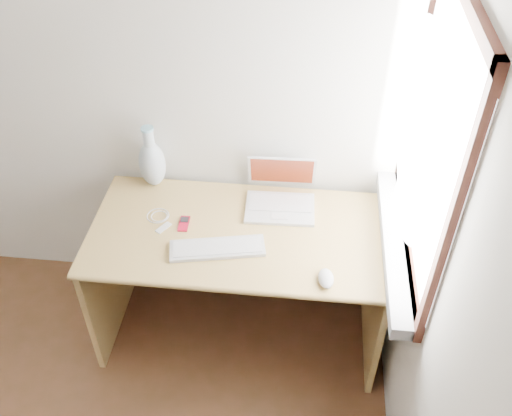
# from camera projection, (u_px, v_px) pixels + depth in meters

# --- Properties ---
(back_wall) EXTENTS (3.50, 0.04, 2.60)m
(back_wall) POSITION_uv_depth(u_px,v_px,m) (21.00, 62.00, 2.54)
(back_wall) COLOR white
(back_wall) RESTS_ON floor
(window) EXTENTS (0.11, 0.99, 1.10)m
(window) POSITION_uv_depth(u_px,v_px,m) (423.00, 148.00, 2.08)
(window) COLOR white
(window) RESTS_ON right_wall
(desk) EXTENTS (1.34, 0.67, 0.71)m
(desk) POSITION_uv_depth(u_px,v_px,m) (241.00, 250.00, 2.76)
(desk) COLOR tan
(desk) RESTS_ON floor
(laptop) EXTENTS (0.33, 0.28, 0.22)m
(laptop) POSITION_uv_depth(u_px,v_px,m) (281.00, 196.00, 2.68)
(laptop) COLOR silver
(laptop) RESTS_ON desk
(external_keyboard) EXTENTS (0.43, 0.21, 0.02)m
(external_keyboard) POSITION_uv_depth(u_px,v_px,m) (217.00, 248.00, 2.47)
(external_keyboard) COLOR silver
(external_keyboard) RESTS_ON desk
(mouse) EXTENTS (0.07, 0.11, 0.04)m
(mouse) POSITION_uv_depth(u_px,v_px,m) (326.00, 278.00, 2.33)
(mouse) COLOR silver
(mouse) RESTS_ON desk
(ipod) EXTENTS (0.05, 0.10, 0.01)m
(ipod) POSITION_uv_depth(u_px,v_px,m) (184.00, 224.00, 2.60)
(ipod) COLOR #A30B25
(ipod) RESTS_ON desk
(cable_coil) EXTENTS (0.11, 0.11, 0.01)m
(cable_coil) POSITION_uv_depth(u_px,v_px,m) (158.00, 216.00, 2.64)
(cable_coil) COLOR silver
(cable_coil) RESTS_ON desk
(remote) EXTENTS (0.07, 0.08, 0.01)m
(remote) POSITION_uv_depth(u_px,v_px,m) (164.00, 228.00, 2.58)
(remote) COLOR silver
(remote) RESTS_ON desk
(vase) EXTENTS (0.13, 0.13, 0.33)m
(vase) POSITION_uv_depth(u_px,v_px,m) (152.00, 162.00, 2.74)
(vase) COLOR silver
(vase) RESTS_ON desk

